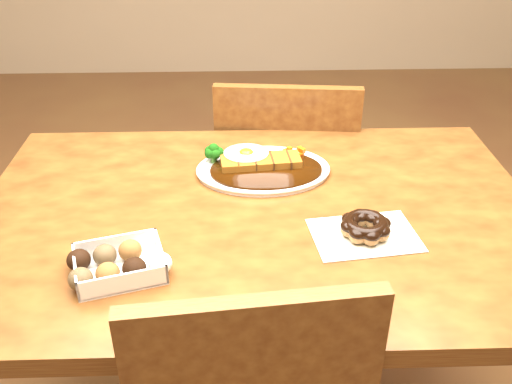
{
  "coord_description": "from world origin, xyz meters",
  "views": [
    {
      "loc": [
        -0.04,
        -1.01,
        1.42
      ],
      "look_at": [
        -0.01,
        -0.02,
        0.81
      ],
      "focal_mm": 40.0,
      "sensor_mm": 36.0,
      "label": 1
    }
  ],
  "objects_px": {
    "donut_box": "(117,264)",
    "pon_de_ring": "(365,227)",
    "table": "(258,248)",
    "chair_far": "(285,189)",
    "katsu_curry_plate": "(261,166)"
  },
  "relations": [
    {
      "from": "donut_box",
      "to": "pon_de_ring",
      "type": "xyz_separation_m",
      "value": [
        0.47,
        0.1,
        -0.0
      ]
    },
    {
      "from": "table",
      "to": "donut_box",
      "type": "distance_m",
      "value": 0.35
    },
    {
      "from": "chair_far",
      "to": "katsu_curry_plate",
      "type": "xyz_separation_m",
      "value": [
        -0.09,
        -0.37,
        0.29
      ]
    },
    {
      "from": "katsu_curry_plate",
      "to": "pon_de_ring",
      "type": "xyz_separation_m",
      "value": [
        0.2,
        -0.26,
        0.0
      ]
    },
    {
      "from": "table",
      "to": "pon_de_ring",
      "type": "height_order",
      "value": "pon_de_ring"
    },
    {
      "from": "table",
      "to": "donut_box",
      "type": "bearing_deg",
      "value": -142.61
    },
    {
      "from": "table",
      "to": "katsu_curry_plate",
      "type": "height_order",
      "value": "katsu_curry_plate"
    },
    {
      "from": "chair_far",
      "to": "katsu_curry_plate",
      "type": "distance_m",
      "value": 0.48
    },
    {
      "from": "chair_far",
      "to": "donut_box",
      "type": "height_order",
      "value": "chair_far"
    },
    {
      "from": "pon_de_ring",
      "to": "donut_box",
      "type": "bearing_deg",
      "value": -167.87
    },
    {
      "from": "table",
      "to": "katsu_curry_plate",
      "type": "xyz_separation_m",
      "value": [
        0.01,
        0.17,
        0.11
      ]
    },
    {
      "from": "katsu_curry_plate",
      "to": "pon_de_ring",
      "type": "bearing_deg",
      "value": -53.36
    },
    {
      "from": "table",
      "to": "chair_far",
      "type": "xyz_separation_m",
      "value": [
        0.11,
        0.54,
        -0.17
      ]
    },
    {
      "from": "katsu_curry_plate",
      "to": "donut_box",
      "type": "bearing_deg",
      "value": -126.82
    },
    {
      "from": "donut_box",
      "to": "pon_de_ring",
      "type": "height_order",
      "value": "donut_box"
    }
  ]
}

